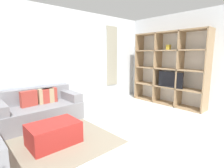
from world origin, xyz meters
TOP-DOWN VIEW (x-y plane):
  - ground_plane at (0.00, 0.00)m, footprint 16.00×16.00m
  - wall_back at (0.00, 3.23)m, footprint 6.88×0.11m
  - wall_right at (2.88, 1.60)m, footprint 0.07×4.40m
  - area_rug at (-1.40, 1.71)m, footprint 2.73×1.87m
  - shelving_unit at (2.66, 1.62)m, footprint 0.44×2.26m
  - couch_main at (-0.86, 2.74)m, footprint 1.77×0.88m
  - ottoman at (-1.03, 1.58)m, footprint 0.81×0.56m

SIDE VIEW (x-z plane):
  - ground_plane at x=0.00m, z-range 0.00..0.00m
  - area_rug at x=-1.40m, z-range 0.00..0.01m
  - ottoman at x=-1.03m, z-range 0.00..0.38m
  - couch_main at x=-0.86m, z-range -0.08..0.67m
  - shelving_unit at x=2.66m, z-range -0.01..2.16m
  - wall_right at x=2.88m, z-range 0.00..2.70m
  - wall_back at x=0.00m, z-range 0.01..2.71m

